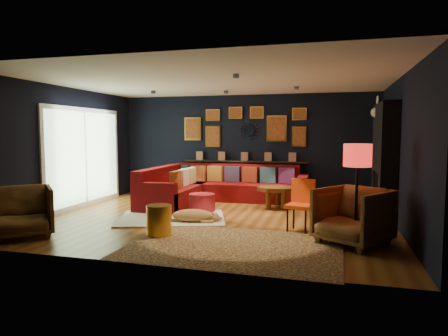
% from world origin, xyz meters
% --- Properties ---
extents(floor, '(6.50, 6.50, 0.00)m').
position_xyz_m(floor, '(0.00, 0.00, 0.00)').
color(floor, brown).
rests_on(floor, ground).
extents(room_walls, '(6.50, 6.50, 6.50)m').
position_xyz_m(room_walls, '(0.00, 0.00, 1.59)').
color(room_walls, black).
rests_on(room_walls, ground).
extents(sectional, '(3.41, 2.69, 0.86)m').
position_xyz_m(sectional, '(-0.61, 1.81, 0.32)').
color(sectional, maroon).
rests_on(sectional, ground).
extents(ledge, '(3.20, 0.12, 0.04)m').
position_xyz_m(ledge, '(0.00, 2.68, 0.92)').
color(ledge, black).
rests_on(ledge, room_walls).
extents(gallery_wall, '(3.15, 0.04, 1.02)m').
position_xyz_m(gallery_wall, '(-0.01, 2.72, 1.81)').
color(gallery_wall, gold).
rests_on(gallery_wall, room_walls).
extents(sunburst_mirror, '(0.47, 0.16, 0.47)m').
position_xyz_m(sunburst_mirror, '(0.10, 2.72, 1.70)').
color(sunburst_mirror, silver).
rests_on(sunburst_mirror, room_walls).
extents(fireplace, '(0.31, 1.60, 2.20)m').
position_xyz_m(fireplace, '(3.09, 0.90, 1.02)').
color(fireplace, black).
rests_on(fireplace, ground).
extents(deer_head, '(0.50, 0.28, 0.45)m').
position_xyz_m(deer_head, '(3.14, 1.40, 2.05)').
color(deer_head, white).
rests_on(deer_head, fireplace).
extents(sliding_door, '(0.06, 2.80, 2.20)m').
position_xyz_m(sliding_door, '(-3.22, 0.60, 1.10)').
color(sliding_door, white).
rests_on(sliding_door, ground).
extents(ceiling_spots, '(3.30, 2.50, 0.06)m').
position_xyz_m(ceiling_spots, '(-0.00, 0.80, 2.56)').
color(ceiling_spots, black).
rests_on(ceiling_spots, room_walls).
extents(shag_rug, '(2.33, 1.98, 0.03)m').
position_xyz_m(shag_rug, '(-0.80, -0.20, 0.01)').
color(shag_rug, beige).
rests_on(shag_rug, ground).
extents(leopard_rug, '(3.06, 2.22, 0.02)m').
position_xyz_m(leopard_rug, '(0.80, -1.75, 0.01)').
color(leopard_rug, tan).
rests_on(leopard_rug, ground).
extents(coffee_table, '(0.93, 0.73, 0.44)m').
position_xyz_m(coffee_table, '(1.00, 1.39, 0.38)').
color(coffee_table, brown).
rests_on(coffee_table, shag_rug).
extents(pouf, '(0.54, 0.54, 0.35)m').
position_xyz_m(pouf, '(-0.45, 0.60, 0.20)').
color(pouf, '#A71B24').
rests_on(pouf, shag_rug).
extents(armchair_left, '(1.17, 1.17, 0.88)m').
position_xyz_m(armchair_left, '(-2.55, -2.05, 0.44)').
color(armchair_left, '#C6853C').
rests_on(armchair_left, ground).
extents(armchair_right, '(1.22, 1.21, 0.93)m').
position_xyz_m(armchair_right, '(2.45, -1.13, 0.46)').
color(armchair_right, '#C6853C').
rests_on(armchair_right, ground).
extents(gold_stool, '(0.40, 0.40, 0.50)m').
position_xyz_m(gold_stool, '(-0.50, -1.44, 0.25)').
color(gold_stool, gold).
rests_on(gold_stool, ground).
extents(orange_chair, '(0.50, 0.50, 0.87)m').
position_xyz_m(orange_chair, '(1.65, -0.49, 0.51)').
color(orange_chair, black).
rests_on(orange_chair, ground).
extents(floor_lamp, '(0.41, 0.41, 1.48)m').
position_xyz_m(floor_lamp, '(2.50, -1.00, 1.24)').
color(floor_lamp, black).
rests_on(floor_lamp, ground).
extents(dog, '(1.11, 0.70, 0.33)m').
position_xyz_m(dog, '(-0.29, -0.42, 0.18)').
color(dog, '#AE764C').
rests_on(dog, leopard_rug).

